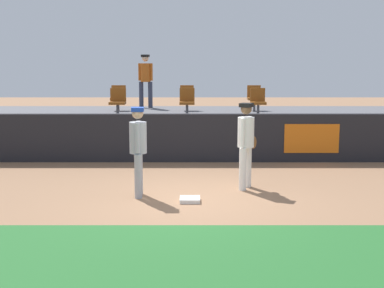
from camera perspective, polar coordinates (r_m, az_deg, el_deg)
ground_plane at (r=10.51m, az=-0.44°, el=-6.17°), size 60.00×60.00×0.00m
grass_foreground_strip at (r=7.64m, az=-0.70°, el=-12.09°), size 18.00×2.80×0.01m
first_base at (r=10.40m, az=-0.02°, el=-6.10°), size 0.40×0.40×0.08m
player_fielder_home at (r=11.32m, az=6.15°, el=0.47°), size 0.52×0.51×1.87m
player_runner_visitor at (r=10.65m, az=-5.69°, el=-0.13°), size 0.37×0.52×1.84m
field_wall at (r=14.38m, az=-0.19°, el=0.68°), size 18.00×0.26×1.33m
bleacher_platform at (r=16.94m, az=-0.19°, el=1.59°), size 18.00×4.80×1.12m
seat_back_left at (r=17.68m, az=-7.84°, el=5.18°), size 0.48×0.44×0.84m
seat_front_left at (r=15.87m, az=-7.90°, el=4.74°), size 0.47×0.44×0.84m
seat_back_center at (r=17.51m, az=-0.34°, el=5.22°), size 0.46×0.44×0.84m
seat_front_right at (r=15.84m, az=7.44°, el=4.74°), size 0.45×0.44×0.84m
seat_front_center at (r=15.71m, az=-0.33°, el=4.78°), size 0.45×0.44×0.84m
seat_back_right at (r=17.63m, az=7.03°, el=5.18°), size 0.45×0.44×0.84m
spectator_hooded at (r=18.60m, az=-4.88°, el=7.30°), size 0.52×0.42×1.87m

